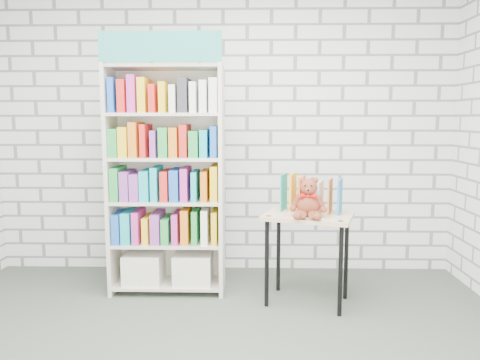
{
  "coord_description": "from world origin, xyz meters",
  "views": [
    {
      "loc": [
        0.26,
        -2.63,
        1.51
      ],
      "look_at": [
        0.19,
        0.95,
        1.04
      ],
      "focal_mm": 35.0,
      "sensor_mm": 36.0,
      "label": 1
    }
  ],
  "objects": [
    {
      "name": "room_shell",
      "position": [
        0.0,
        0.0,
        1.78
      ],
      "size": [
        4.52,
        4.02,
        2.81
      ],
      "color": "silver",
      "rests_on": "ground"
    },
    {
      "name": "bookshelf",
      "position": [
        -0.46,
        1.36,
        1.01
      ],
      "size": [
        0.98,
        0.38,
        2.21
      ],
      "color": "beige",
      "rests_on": "ground"
    },
    {
      "name": "display_table",
      "position": [
        0.74,
        1.1,
        0.64
      ],
      "size": [
        0.81,
        0.67,
        0.75
      ],
      "color": "tan",
      "rests_on": "ground"
    },
    {
      "name": "table_books",
      "position": [
        0.77,
        1.21,
        0.89
      ],
      "size": [
        0.53,
        0.35,
        0.29
      ],
      "color": "teal",
      "rests_on": "display_table"
    },
    {
      "name": "teddy_bear",
      "position": [
        0.72,
        1.0,
        0.87
      ],
      "size": [
        0.29,
        0.28,
        0.31
      ],
      "color": "maroon",
      "rests_on": "display_table"
    }
  ]
}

